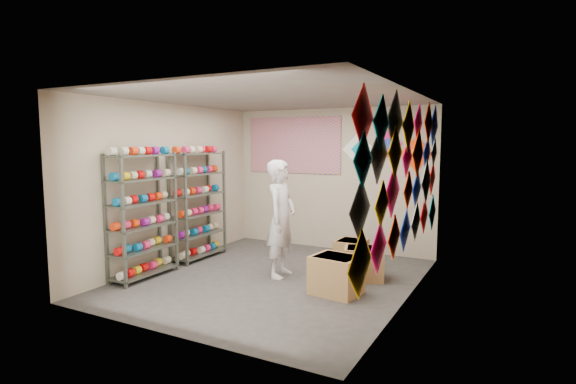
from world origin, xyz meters
The scene contains 12 objects.
ground centered at (0.00, 0.00, 0.00)m, with size 4.50×4.50×0.00m, color #322F2C.
room_walls centered at (0.00, 0.00, 1.64)m, with size 4.50×4.50×4.50m.
shelf_rack_front centered at (-1.78, -0.85, 0.95)m, with size 0.40×1.10×1.90m, color #4C5147.
shelf_rack_back centered at (-1.78, 0.45, 0.95)m, with size 0.40×1.10×1.90m, color #4C5147.
string_spools centered at (-1.78, -0.20, 1.05)m, with size 0.12×2.36×0.12m.
kite_wall_display centered at (1.98, -0.01, 1.66)m, with size 0.05×4.26×2.08m.
back_wall_kites centered at (1.07, 2.24, 1.93)m, with size 1.68×0.02×0.74m.
poster centered at (-0.80, 2.23, 2.00)m, with size 2.00×0.01×1.10m, color #794698.
shopkeeper centered at (0.04, 0.19, 0.90)m, with size 0.49×0.69×1.79m, color beige.
carton_a centered at (1.10, -0.17, 0.26)m, with size 0.63×0.52×0.52m, color #996F43.
carton_b centered at (1.22, 0.65, 0.24)m, with size 0.59×0.48×0.48m, color #996F43.
carton_c centered at (0.81, 1.21, 0.22)m, with size 0.46×0.51×0.44m, color #996F43.
Camera 1 is at (3.31, -5.73, 2.06)m, focal length 28.00 mm.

